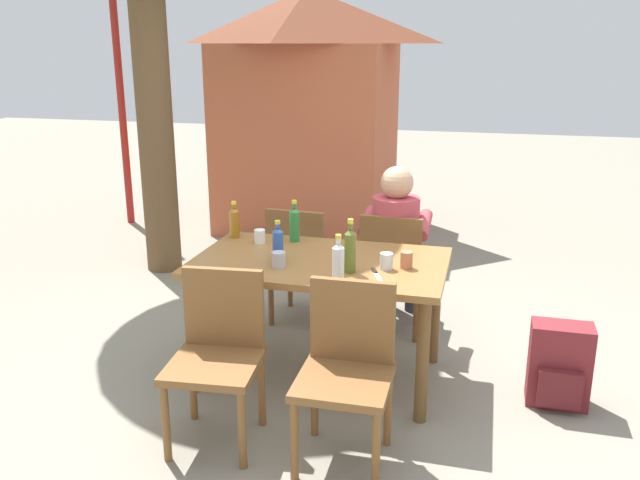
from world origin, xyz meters
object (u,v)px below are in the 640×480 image
table_knife (377,275)px  brick_kiosk (308,105)px  bottle_blue (278,243)px  lamp_post (115,27)px  chair_near_right (347,363)px  bottle_amber (235,222)px  chair_far_right (393,266)px  chair_near_left (218,348)px  person_in_white_shirt (397,239)px  bottle_green (294,224)px  bottle_clear (338,262)px  cup_white (260,237)px  dining_table (320,276)px  cup_glass (386,261)px  chair_far_left (301,259)px  cup_steel (279,260)px  backpack_by_near_side (559,367)px  bottle_olive (350,250)px  cup_terracotta (406,260)px

table_knife → brick_kiosk: brick_kiosk is taller
bottle_blue → lamp_post: 4.30m
chair_near_right → bottle_amber: 1.48m
chair_far_right → chair_near_left: 1.62m
person_in_white_shirt → bottle_amber: bearing=-151.0°
chair_near_left → lamp_post: 4.84m
bottle_green → table_knife: 0.81m
chair_near_left → person_in_white_shirt: 1.73m
bottle_clear → bottle_blue: size_ratio=1.09×
chair_near_left → cup_white: bearing=96.8°
dining_table → lamp_post: 4.46m
dining_table → cup_glass: bearing=-9.6°
bottle_amber → bottle_blue: 0.57m
chair_far_left → person_in_white_shirt: person_in_white_shirt is taller
table_knife → cup_steel: bearing=-179.7°
bottle_blue → backpack_by_near_side: size_ratio=0.50×
chair_near_right → backpack_by_near_side: size_ratio=1.82×
table_knife → lamp_post: 4.80m
brick_kiosk → lamp_post: (-1.98, -0.46, 0.80)m
bottle_olive → table_knife: (0.15, -0.02, -0.13)m
chair_near_right → bottle_green: bottle_green is taller
table_knife → brick_kiosk: size_ratio=0.09×
chair_far_left → bottle_blue: 0.90m
brick_kiosk → bottle_blue: bearing=-77.2°
dining_table → lamp_post: lamp_post is taller
chair_near_right → brick_kiosk: bearing=108.0°
chair_far_right → bottle_olive: bottle_olive is taller
cup_glass → bottle_green: bearing=149.2°
dining_table → bottle_green: bearing=128.1°
cup_glass → backpack_by_near_side: size_ratio=0.19×
cup_white → lamp_post: size_ratio=0.03×
bottle_blue → bottle_amber: bearing=137.8°
cup_steel → cup_glass: (0.59, 0.12, 0.00)m
chair_far_left → cup_terracotta: bearing=-42.1°
bottle_green → backpack_by_near_side: bearing=-10.8°
bottle_amber → bottle_olive: 0.99m
chair_far_left → bottle_green: 0.57m
dining_table → bottle_blue: size_ratio=6.09×
chair_far_left → cup_terracotta: chair_far_left is taller
chair_near_left → chair_near_right: same height
dining_table → chair_near_left: (-0.34, -0.74, -0.16)m
bottle_clear → bottle_blue: bottle_clear is taller
chair_near_right → bottle_green: (-0.58, 1.06, 0.37)m
chair_far_left → cup_white: (-0.12, -0.51, 0.30)m
cup_terracotta → table_knife: size_ratio=0.41×
dining_table → chair_far_right: bearing=66.2°
chair_far_left → chair_near_left: bearing=-90.1°
chair_far_left → person_in_white_shirt: bearing=9.3°
chair_far_left → cup_steel: size_ratio=9.77×
chair_near_left → cup_white: 1.02m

